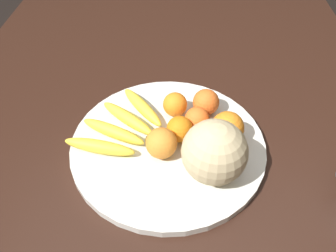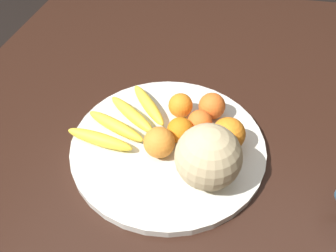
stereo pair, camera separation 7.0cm
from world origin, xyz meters
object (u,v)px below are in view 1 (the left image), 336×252
Objects in this scene: kitchen_table at (163,167)px; orange_back_left at (227,128)px; orange_mid_center at (160,143)px; melon at (214,152)px; orange_front_right at (180,129)px; orange_top_small at (175,104)px; banana_bunch at (122,126)px; orange_back_right at (197,119)px; orange_front_left at (206,102)px; fruit_bowl at (168,144)px.

orange_back_left is at bearing -84.48° from kitchen_table.
orange_mid_center reaches higher than kitchen_table.
orange_front_right is at bearing 36.55° from melon.
orange_top_small is (0.17, 0.08, -0.04)m from melon.
melon reaches higher than banana_bunch.
orange_back_left reaches higher than orange_back_right.
orange_mid_center is at bearing 173.50° from kitchen_table.
orange_front_left is 1.07× the size of orange_front_right.
banana_bunch is at bearing 61.47° from melon.
melon is at bearing -177.70° from banana_bunch.
melon is 0.20m from orange_top_small.
orange_front_left is (0.10, -0.09, 0.04)m from fruit_bowl.
melon is (-0.08, -0.11, 0.16)m from kitchen_table.
kitchen_table is at bearing 121.43° from orange_back_right.
orange_back_right is (0.02, -0.17, 0.01)m from banana_bunch.
fruit_bowl is at bearing -164.19° from banana_bunch.
orange_top_small is at bearing -14.67° from kitchen_table.
orange_front_right reaches higher than banana_bunch.
banana_bunch is (0.03, 0.11, 0.02)m from fruit_bowl.
banana_bunch is at bearing 82.51° from orange_front_right.
orange_back_left reaches higher than fruit_bowl.
orange_back_left is (0.00, -0.10, 0.01)m from orange_front_right.
orange_back_left is (0.01, -0.13, 0.04)m from fruit_bowl.
fruit_bowl is 0.11m from banana_bunch.
orange_back_right is at bearing -44.34° from orange_mid_center.
orange_back_left is at bearing -88.62° from orange_front_right.
orange_front_left is at bearing 26.25° from orange_back_left.
orange_mid_center is (-0.14, 0.10, 0.00)m from orange_front_left.
orange_front_right is (0.01, -0.04, 0.12)m from kitchen_table.
orange_front_right is at bearing 132.33° from orange_back_right.
orange_back_right is at bearing 63.18° from orange_back_left.
kitchen_table is 0.21m from melon.
fruit_bowl is 0.10m from orange_top_small.
orange_back_right is at bearing 158.57° from orange_front_left.
melon is at bearing -177.62° from orange_front_left.
orange_front_right is (0.09, 0.07, -0.04)m from melon.
melon is at bearing -130.75° from fruit_bowl.
melon reaches higher than orange_back_right.
fruit_bowl is 7.36× the size of orange_front_right.
orange_mid_center is at bearing 175.87° from banana_bunch.
fruit_bowl is at bearing 49.25° from melon.
melon reaches higher than fruit_bowl.
fruit_bowl is 6.87× the size of orange_front_left.
orange_mid_center is (-0.06, -0.09, 0.02)m from banana_bunch.
melon is 1.93× the size of orange_mid_center.
banana_bunch reaches higher than kitchen_table.
kitchen_table is 23.11× the size of orange_back_left.
kitchen_table is 13.04× the size of melon.
orange_top_small is at bearing 48.35° from orange_back_right.
orange_mid_center is at bearing 155.53° from fruit_bowl.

